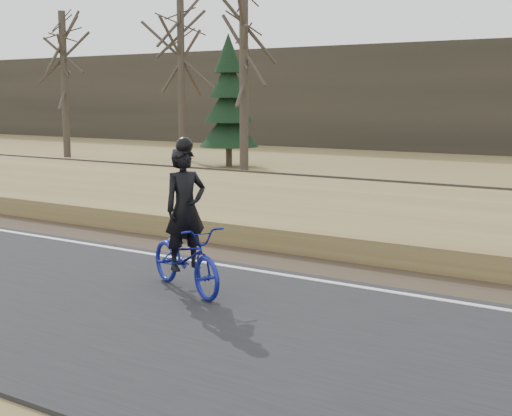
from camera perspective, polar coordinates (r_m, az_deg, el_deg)
The scene contains 12 objects.
ground at distance 15.94m, azimuth -17.67°, elevation -2.49°, with size 120.00×120.00×0.00m, color olive.
edge_line at distance 16.05m, azimuth -17.13°, elevation -2.15°, with size 120.00×0.12×0.01m, color silver.
shoulder at distance 16.70m, azimuth -14.49°, elevation -1.77°, with size 120.00×1.60×0.04m, color #473A2B.
embankment at distance 18.78m, azimuth -7.75°, elevation 0.21°, with size 120.00×5.00×0.44m, color olive.
ballast at distance 21.76m, azimuth -1.19°, elevation 1.48°, with size 120.00×3.00×0.45m, color slate.
railroad at distance 21.73m, azimuth -1.19°, elevation 2.27°, with size 120.00×2.40×0.29m.
treeline_backdrop at distance 41.63m, azimuth 16.36°, elevation 8.48°, with size 120.00×4.00×6.00m, color #383328.
cyclist at distance 10.96m, azimuth -5.64°, elevation -2.81°, with size 2.13×1.44×2.37m.
bare_tree_far_left at distance 37.61m, azimuth -15.07°, elevation 9.49°, with size 0.36×0.36×7.25m, color #453E33.
bare_tree_left at distance 35.14m, azimuth -6.01°, elevation 11.10°, with size 0.36×0.36×8.84m, color #453E33.
bare_tree_near_left at distance 27.78m, azimuth -0.98°, elevation 9.98°, with size 0.36×0.36×7.13m, color #453E33.
conifer at distance 31.30m, azimuth -2.20°, elevation 8.31°, with size 2.60×2.60×5.75m.
Camera 1 is at (12.20, -9.81, 3.02)m, focal length 50.00 mm.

